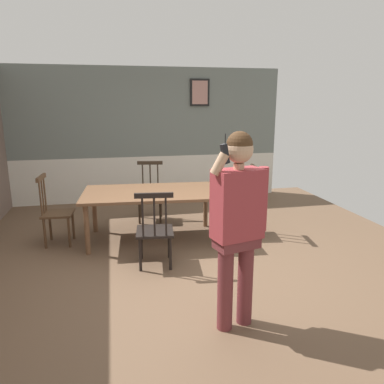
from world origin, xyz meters
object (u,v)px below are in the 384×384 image
at_px(person_figure, 238,217).
at_px(chair_at_table_head, 150,194).
at_px(dining_table, 152,196).
at_px(chair_near_window, 155,230).
at_px(chair_by_doorway, 55,212).
at_px(chair_opposite_corner, 243,203).

bearing_deg(person_figure, chair_at_table_head, -96.37).
distance_m(dining_table, chair_near_window, 0.96).
xyz_separation_m(dining_table, chair_at_table_head, (0.07, 0.94, -0.20)).
bearing_deg(chair_near_window, chair_by_doorway, 147.91).
height_order(chair_near_window, chair_at_table_head, chair_at_table_head).
relative_size(dining_table, chair_opposite_corner, 1.91).
xyz_separation_m(dining_table, chair_by_doorway, (-1.37, 0.10, -0.18)).
relative_size(chair_at_table_head, person_figure, 0.57).
xyz_separation_m(chair_by_doorway, person_figure, (1.87, -2.46, 0.56)).
xyz_separation_m(chair_by_doorway, chair_opposite_corner, (2.74, -0.20, 0.02)).
xyz_separation_m(chair_at_table_head, chair_opposite_corner, (1.30, -1.04, 0.03)).
bearing_deg(dining_table, person_figure, -78.15).
bearing_deg(chair_at_table_head, chair_by_doorway, 39.51).
distance_m(chair_at_table_head, chair_opposite_corner, 1.67).
bearing_deg(chair_at_table_head, person_figure, 106.66).
xyz_separation_m(dining_table, chair_opposite_corner, (1.37, -0.10, -0.17)).
height_order(chair_by_doorway, chair_opposite_corner, chair_opposite_corner).
bearing_deg(chair_near_window, person_figure, -61.98).
bearing_deg(chair_by_doorway, dining_table, 90.32).
distance_m(chair_near_window, chair_by_doorway, 1.66).
height_order(chair_at_table_head, chair_opposite_corner, chair_opposite_corner).
bearing_deg(chair_by_doorway, person_figure, 41.61).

